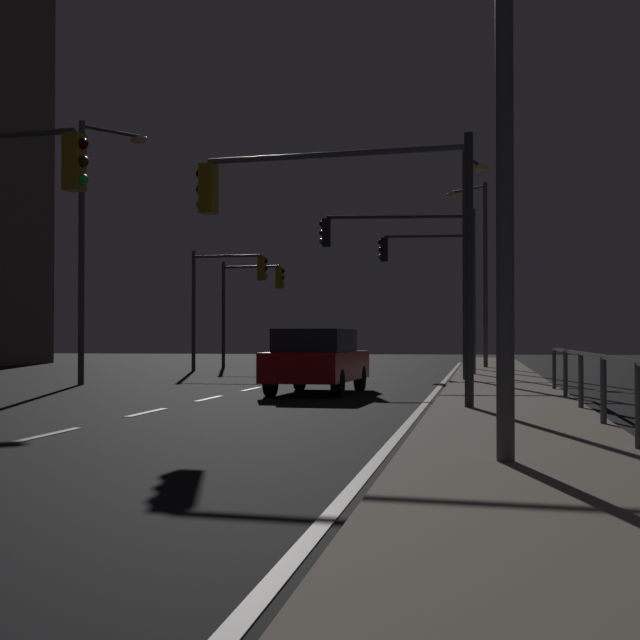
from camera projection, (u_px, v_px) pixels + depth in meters
ground_plane at (215, 397)px, 21.81m from camera, size 112.00×112.00×0.00m
sidewalk_right at (504, 397)px, 20.73m from camera, size 2.76×77.00×0.14m
lane_markings_center at (252, 389)px, 25.26m from camera, size 0.14×50.00×0.01m
lane_edge_line at (439, 388)px, 25.93m from camera, size 0.14×53.00×0.01m
car at (317, 360)px, 23.43m from camera, size 2.06×4.49×1.57m
traffic_light_near_left at (337, 214)px, 17.60m from camera, size 5.27×0.89×4.85m
traffic_light_mid_left at (406, 256)px, 32.40m from camera, size 5.25×0.81×5.56m
traffic_light_far_center at (226, 286)px, 38.72m from camera, size 3.22×0.41×4.90m
traffic_light_mid_right at (431, 271)px, 38.04m from camera, size 3.74×0.55×5.50m
traffic_light_far_right at (251, 293)px, 43.53m from camera, size 3.01×0.54×4.83m
street_lamp_mid_block at (476, 37)px, 9.31m from camera, size 1.74×1.79×6.79m
street_lamp_median at (93, 227)px, 28.01m from camera, size 1.50×1.92×7.65m
street_lamp_corner at (479, 256)px, 40.01m from camera, size 1.74×1.76×7.66m
street_lamp_across_street at (468, 242)px, 28.14m from camera, size 0.72×1.58×6.65m
barrier_fence at (619, 376)px, 12.11m from camera, size 0.09×22.00×0.98m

